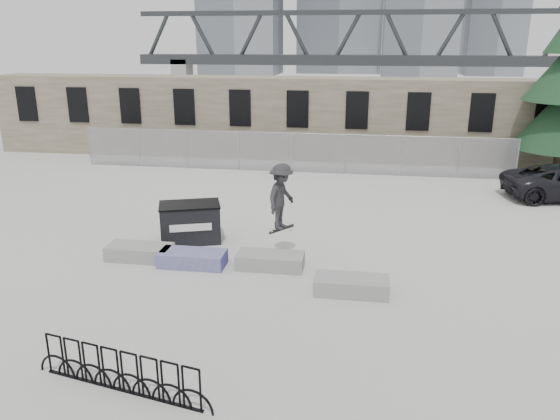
# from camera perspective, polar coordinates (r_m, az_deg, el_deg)

# --- Properties ---
(ground) EXTENTS (120.00, 120.00, 0.00)m
(ground) POSITION_cam_1_polar(r_m,az_deg,el_deg) (16.51, -4.73, -6.07)
(ground) COLOR beige
(ground) RESTS_ON ground
(stone_wall) EXTENTS (36.00, 2.58, 4.50)m
(stone_wall) POSITION_cam_1_polar(r_m,az_deg,el_deg) (31.44, 2.13, 9.60)
(stone_wall) COLOR #69614D
(stone_wall) RESTS_ON ground
(chainlink_fence) EXTENTS (22.06, 0.06, 2.02)m
(chainlink_fence) POSITION_cam_1_polar(r_m,az_deg,el_deg) (27.99, 1.18, 6.08)
(chainlink_fence) COLOR gray
(chainlink_fence) RESTS_ON ground
(planter_far_left) EXTENTS (2.00, 0.90, 0.45)m
(planter_far_left) POSITION_cam_1_polar(r_m,az_deg,el_deg) (17.57, -14.44, -4.23)
(planter_far_left) COLOR gray
(planter_far_left) RESTS_ON ground
(planter_center_left) EXTENTS (2.00, 0.90, 0.45)m
(planter_center_left) POSITION_cam_1_polar(r_m,az_deg,el_deg) (16.75, -9.14, -4.97)
(planter_center_left) COLOR #332F8D
(planter_center_left) RESTS_ON ground
(planter_center_right) EXTENTS (2.00, 0.90, 0.45)m
(planter_center_right) POSITION_cam_1_polar(r_m,az_deg,el_deg) (16.39, -1.02, -5.25)
(planter_center_right) COLOR gray
(planter_center_right) RESTS_ON ground
(planter_offset) EXTENTS (2.00, 0.90, 0.45)m
(planter_offset) POSITION_cam_1_polar(r_m,az_deg,el_deg) (14.95, 7.47, -7.75)
(planter_offset) COLOR gray
(planter_offset) RESTS_ON ground
(dumpster) EXTENTS (2.29, 1.81, 1.32)m
(dumpster) POSITION_cam_1_polar(r_m,az_deg,el_deg) (18.61, -9.35, -1.28)
(dumpster) COLOR black
(dumpster) RESTS_ON ground
(bike_rack) EXTENTS (3.96, 0.90, 0.90)m
(bike_rack) POSITION_cam_1_polar(r_m,az_deg,el_deg) (11.42, -16.35, -15.90)
(bike_rack) COLOR black
(bike_rack) RESTS_ON ground
(truss_bridge) EXTENTS (70.00, 3.00, 9.80)m
(truss_bridge) POSITION_cam_1_polar(r_m,az_deg,el_deg) (70.02, 14.57, 14.99)
(truss_bridge) COLOR #2D3033
(truss_bridge) RESTS_ON ground
(skateboarder) EXTENTS (1.13, 1.48, 2.20)m
(skateboarder) POSITION_cam_1_polar(r_m,az_deg,el_deg) (16.38, 0.15, 1.41)
(skateboarder) COLOR #29282B
(skateboarder) RESTS_ON ground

